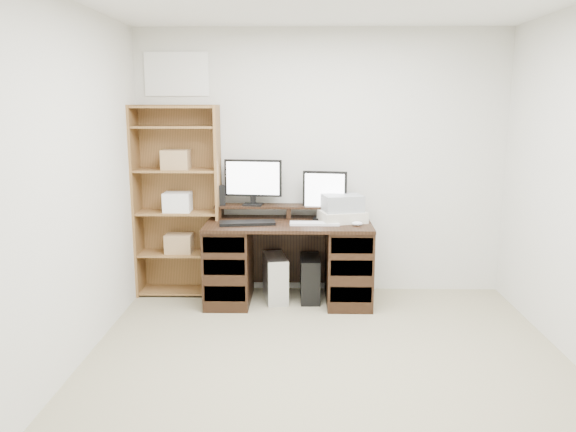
{
  "coord_description": "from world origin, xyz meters",
  "views": [
    {
      "loc": [
        -0.2,
        -3.35,
        1.81
      ],
      "look_at": [
        -0.3,
        1.43,
        0.85
      ],
      "focal_mm": 35.0,
      "sensor_mm": 36.0,
      "label": 1
    }
  ],
  "objects_px": {
    "printer": "(342,216)",
    "monitor_wide": "(253,180)",
    "tower_black": "(310,278)",
    "bookshelf": "(178,200)",
    "desk": "(288,260)",
    "monitor_small": "(325,193)",
    "tower_silver": "(275,278)"
  },
  "relations": [
    {
      "from": "desk",
      "to": "bookshelf",
      "type": "bearing_deg",
      "value": 168.54
    },
    {
      "from": "printer",
      "to": "tower_black",
      "type": "distance_m",
      "value": 0.66
    },
    {
      "from": "desk",
      "to": "printer",
      "type": "relative_size",
      "value": 3.78
    },
    {
      "from": "desk",
      "to": "bookshelf",
      "type": "relative_size",
      "value": 0.83
    },
    {
      "from": "monitor_wide",
      "to": "printer",
      "type": "height_order",
      "value": "monitor_wide"
    },
    {
      "from": "monitor_wide",
      "to": "tower_black",
      "type": "relative_size",
      "value": 1.31
    },
    {
      "from": "printer",
      "to": "monitor_wide",
      "type": "bearing_deg",
      "value": 152.97
    },
    {
      "from": "desk",
      "to": "monitor_small",
      "type": "height_order",
      "value": "monitor_small"
    },
    {
      "from": "monitor_small",
      "to": "bookshelf",
      "type": "relative_size",
      "value": 0.25
    },
    {
      "from": "monitor_wide",
      "to": "tower_silver",
      "type": "relative_size",
      "value": 1.28
    },
    {
      "from": "monitor_small",
      "to": "desk",
      "type": "bearing_deg",
      "value": -144.49
    },
    {
      "from": "monitor_small",
      "to": "printer",
      "type": "xyz_separation_m",
      "value": [
        0.16,
        -0.12,
        -0.19
      ]
    },
    {
      "from": "tower_black",
      "to": "monitor_small",
      "type": "bearing_deg",
      "value": 39.89
    },
    {
      "from": "monitor_wide",
      "to": "bookshelf",
      "type": "distance_m",
      "value": 0.74
    },
    {
      "from": "desk",
      "to": "monitor_wide",
      "type": "relative_size",
      "value": 2.78
    },
    {
      "from": "desk",
      "to": "monitor_wide",
      "type": "xyz_separation_m",
      "value": [
        -0.34,
        0.21,
        0.72
      ]
    },
    {
      "from": "monitor_small",
      "to": "bookshelf",
      "type": "height_order",
      "value": "bookshelf"
    },
    {
      "from": "tower_silver",
      "to": "tower_black",
      "type": "height_order",
      "value": "tower_silver"
    },
    {
      "from": "monitor_small",
      "to": "tower_silver",
      "type": "height_order",
      "value": "monitor_small"
    },
    {
      "from": "monitor_small",
      "to": "tower_silver",
      "type": "bearing_deg",
      "value": -153.98
    },
    {
      "from": "tower_silver",
      "to": "monitor_wide",
      "type": "bearing_deg",
      "value": 128.84
    },
    {
      "from": "desk",
      "to": "tower_black",
      "type": "distance_m",
      "value": 0.28
    },
    {
      "from": "monitor_wide",
      "to": "tower_black",
      "type": "height_order",
      "value": "monitor_wide"
    },
    {
      "from": "desk",
      "to": "printer",
      "type": "xyz_separation_m",
      "value": [
        0.49,
        0.03,
        0.41
      ]
    },
    {
      "from": "printer",
      "to": "bookshelf",
      "type": "height_order",
      "value": "bookshelf"
    },
    {
      "from": "monitor_wide",
      "to": "monitor_small",
      "type": "bearing_deg",
      "value": 2.95
    },
    {
      "from": "monitor_wide",
      "to": "printer",
      "type": "xyz_separation_m",
      "value": [
        0.83,
        -0.18,
        -0.31
      ]
    },
    {
      "from": "printer",
      "to": "tower_silver",
      "type": "distance_m",
      "value": 0.85
    },
    {
      "from": "monitor_wide",
      "to": "tower_black",
      "type": "xyz_separation_m",
      "value": [
        0.54,
        -0.17,
        -0.91
      ]
    },
    {
      "from": "bookshelf",
      "to": "tower_silver",
      "type": "bearing_deg",
      "value": -11.29
    },
    {
      "from": "tower_black",
      "to": "printer",
      "type": "bearing_deg",
      "value": -2.84
    },
    {
      "from": "monitor_small",
      "to": "tower_black",
      "type": "distance_m",
      "value": 0.81
    }
  ]
}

